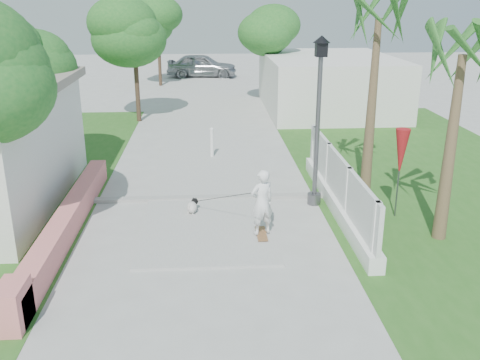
{
  "coord_description": "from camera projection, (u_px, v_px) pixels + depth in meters",
  "views": [
    {
      "loc": [
        0.04,
        -7.86,
        5.37
      ],
      "look_at": [
        0.82,
        4.43,
        1.1
      ],
      "focal_mm": 40.0,
      "sensor_mm": 36.0,
      "label": 1
    }
  ],
  "objects": [
    {
      "name": "patio_umbrella",
      "position": [
        401.0,
        153.0,
        13.14
      ],
      "size": [
        0.36,
        0.36,
        2.3
      ],
      "color": "#59595E",
      "rests_on": "ground"
    },
    {
      "name": "ground",
      "position": [
        209.0,
        326.0,
        9.16
      ],
      "size": [
        90.0,
        90.0,
        0.0
      ],
      "primitive_type": "plane",
      "color": "#B7B7B2",
      "rests_on": "ground"
    },
    {
      "name": "skateboarder",
      "position": [
        226.0,
        198.0,
        12.93
      ],
      "size": [
        1.99,
        2.08,
        1.65
      ],
      "rotation": [
        0.0,
        0.0,
        3.53
      ],
      "color": "brown",
      "rests_on": "ground"
    },
    {
      "name": "parked_car",
      "position": [
        202.0,
        65.0,
        36.63
      ],
      "size": [
        4.87,
        2.33,
        1.6
      ],
      "primitive_type": "imported",
      "rotation": [
        0.0,
        0.0,
        1.48
      ],
      "color": "#A0A2A7",
      "rests_on": "ground"
    },
    {
      "name": "tree_left_mid",
      "position": [
        17.0,
        63.0,
        15.69
      ],
      "size": [
        3.2,
        3.2,
        4.85
      ],
      "color": "#4C3826",
      "rests_on": "ground"
    },
    {
      "name": "tree_path_far",
      "position": [
        158.0,
        22.0,
        32.24
      ],
      "size": [
        3.2,
        3.2,
        5.17
      ],
      "color": "#4C3826",
      "rests_on": "ground"
    },
    {
      "name": "dog",
      "position": [
        192.0,
        206.0,
        13.76
      ],
      "size": [
        0.4,
        0.56,
        0.4
      ],
      "rotation": [
        0.0,
        0.0,
        -0.36
      ],
      "color": "silver",
      "rests_on": "ground"
    },
    {
      "name": "street_lamp",
      "position": [
        318.0,
        116.0,
        13.73
      ],
      "size": [
        0.44,
        0.44,
        4.44
      ],
      "color": "#59595E",
      "rests_on": "ground"
    },
    {
      "name": "palm_far",
      "position": [
        378.0,
        31.0,
        14.1
      ],
      "size": [
        1.8,
        1.8,
        5.3
      ],
      "color": "brown",
      "rests_on": "ground"
    },
    {
      "name": "path_strip",
      "position": [
        206.0,
        103.0,
        28.01
      ],
      "size": [
        3.2,
        36.0,
        0.06
      ],
      "primitive_type": "cube",
      "color": "#B7B7B2",
      "rests_on": "ground"
    },
    {
      "name": "grass_right",
      "position": [
        425.0,
        172.0,
        17.12
      ],
      "size": [
        8.0,
        20.0,
        0.01
      ],
      "primitive_type": "cube",
      "color": "#2B611E",
      "rests_on": "ground"
    },
    {
      "name": "pink_wall",
      "position": [
        63.0,
        229.0,
        12.21
      ],
      "size": [
        0.45,
        8.2,
        0.8
      ],
      "color": "#E37D74",
      "rests_on": "ground"
    },
    {
      "name": "tree_path_right",
      "position": [
        268.0,
        34.0,
        27.05
      ],
      "size": [
        3.0,
        3.0,
        4.79
      ],
      "color": "#4C3826",
      "rests_on": "ground"
    },
    {
      "name": "bollard",
      "position": [
        212.0,
        142.0,
        18.41
      ],
      "size": [
        0.14,
        0.14,
        1.09
      ],
      "color": "white",
      "rests_on": "ground"
    },
    {
      "name": "lattice_fence",
      "position": [
        337.0,
        191.0,
        13.91
      ],
      "size": [
        0.35,
        7.0,
        1.5
      ],
      "color": "white",
      "rests_on": "ground"
    },
    {
      "name": "curb",
      "position": [
        207.0,
        198.0,
        14.8
      ],
      "size": [
        6.5,
        0.25,
        0.1
      ],
      "primitive_type": "cube",
      "color": "#999993",
      "rests_on": "ground"
    },
    {
      "name": "palm_near",
      "position": [
        461.0,
        66.0,
        11.21
      ],
      "size": [
        1.8,
        1.8,
        4.7
      ],
      "color": "brown",
      "rests_on": "ground"
    },
    {
      "name": "building_right",
      "position": [
        328.0,
        83.0,
        26.07
      ],
      "size": [
        6.0,
        8.0,
        2.6
      ],
      "primitive_type": "cube",
      "color": "silver",
      "rests_on": "ground"
    },
    {
      "name": "tree_path_left",
      "position": [
        134.0,
        33.0,
        22.8
      ],
      "size": [
        3.4,
        3.4,
        5.23
      ],
      "color": "#4C3826",
      "rests_on": "ground"
    }
  ]
}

